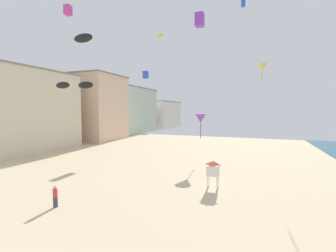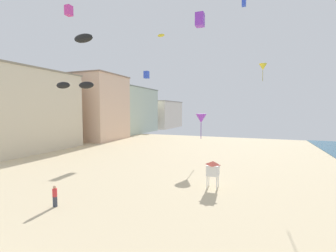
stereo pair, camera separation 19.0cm
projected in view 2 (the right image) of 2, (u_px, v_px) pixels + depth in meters
name	position (u px, v px, depth m)	size (l,w,h in m)	color
boardwalk_hotel_near	(17.00, 111.00, 41.40)	(13.69, 18.60, 14.42)	beige
boardwalk_hotel_mid	(87.00, 108.00, 58.53)	(17.88, 12.84, 15.95)	beige
boardwalk_hotel_far	(126.00, 110.00, 75.77)	(14.48, 20.25, 14.45)	#B7C6B2
boardwalk_hotel_distant	(155.00, 114.00, 97.49)	(17.57, 21.20, 10.95)	silver
kite_flyer	(55.00, 195.00, 17.41)	(0.34, 0.34, 1.64)	#383D4C
lifeguard_stand	(213.00, 169.00, 21.62)	(1.10, 1.10, 2.55)	white
kite_yellow_parafoil	(161.00, 35.00, 42.32)	(1.40, 0.39, 0.55)	yellow
kite_blue_box	(244.00, 3.00, 32.11)	(0.56, 0.56, 0.88)	blue
kite_black_parafoil	(63.00, 85.00, 24.55)	(1.84, 0.51, 0.72)	black
kite_yellow_delta	(263.00, 67.00, 30.72)	(1.02, 1.02, 2.33)	yellow
kite_magenta_box	(69.00, 11.00, 34.09)	(0.91, 0.91, 1.43)	#DB3D9E
kite_purple_delta	(201.00, 118.00, 32.71)	(1.57, 1.57, 3.57)	purple
kite_blue_box_2	(146.00, 75.00, 47.37)	(0.93, 0.93, 1.47)	blue
kite_black_parafoil_2	(83.00, 38.00, 23.57)	(2.32, 0.64, 0.90)	black
kite_purple_box	(200.00, 20.00, 28.47)	(1.03, 1.03, 1.61)	purple
kite_black_parafoil_3	(86.00, 85.00, 29.49)	(2.33, 0.65, 0.91)	black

